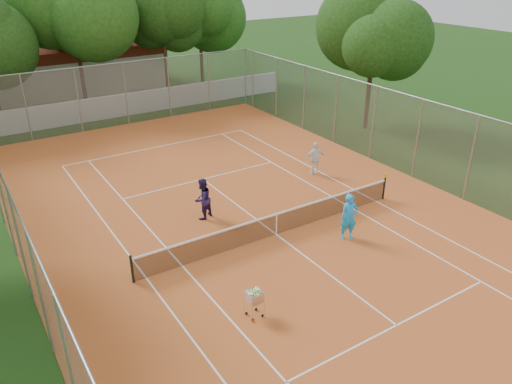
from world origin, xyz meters
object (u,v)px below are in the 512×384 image
player_near (349,217)px  player_far_right (315,158)px  ball_hopper (254,303)px  tennis_net (276,224)px  clubhouse (51,63)px  player_far_left (202,199)px

player_near → player_far_right: (2.90, 5.66, -0.10)m
ball_hopper → tennis_net: bearing=68.2°
clubhouse → player_near: size_ratio=8.67×
clubhouse → ball_hopper: bearing=-92.4°
player_near → ball_hopper: (-5.60, -1.97, -0.45)m
clubhouse → tennis_net: bearing=-86.1°
tennis_net → player_far_left: player_far_left is taller
tennis_net → ball_hopper: bearing=-132.5°
player_far_right → player_near: bearing=80.8°
player_near → tennis_net: bearing=161.0°
player_far_left → player_far_right: player_far_left is taller
tennis_net → player_near: size_ratio=6.28×
clubhouse → ball_hopper: (-1.39, -32.70, -1.68)m
player_far_right → ball_hopper: player_far_right is taller
clubhouse → player_far_right: 26.09m
player_far_left → ball_hopper: (-1.58, -6.52, -0.40)m
player_near → player_far_right: bearing=82.1°
tennis_net → player_far_right: (5.11, 3.93, 0.36)m
player_near → player_far_right: player_near is taller
player_near → ball_hopper: bearing=-141.5°
tennis_net → ball_hopper: (-3.39, -3.70, 0.01)m
player_near → ball_hopper: 5.95m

